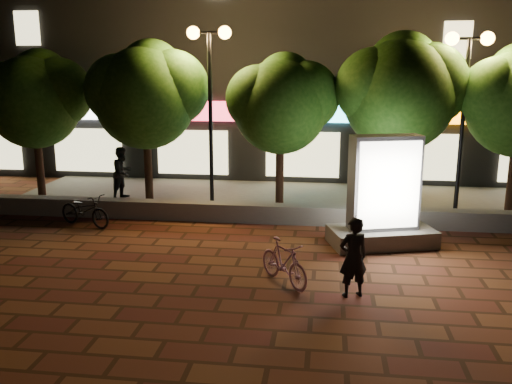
% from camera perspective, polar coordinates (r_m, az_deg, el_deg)
% --- Properties ---
extents(ground, '(80.00, 80.00, 0.00)m').
position_cam_1_polar(ground, '(11.26, -2.58, -8.75)').
color(ground, brown).
rests_on(ground, ground).
extents(retaining_wall, '(16.00, 0.45, 0.50)m').
position_cam_1_polar(retaining_wall, '(14.94, 0.07, -2.20)').
color(retaining_wall, slate).
rests_on(retaining_wall, ground).
extents(sidewalk, '(16.00, 5.00, 0.08)m').
position_cam_1_polar(sidewalk, '(17.40, 1.13, -0.72)').
color(sidewalk, slate).
rests_on(sidewalk, ground).
extents(building_block, '(28.00, 8.12, 11.30)m').
position_cam_1_polar(building_block, '(23.37, 3.01, 15.04)').
color(building_block, black).
rests_on(building_block, ground).
extents(tree_far_left, '(3.36, 2.80, 4.63)m').
position_cam_1_polar(tree_far_left, '(18.07, -22.00, 9.31)').
color(tree_far_left, '#301C13').
rests_on(tree_far_left, sidewalk).
extents(tree_left, '(3.60, 3.00, 4.89)m').
position_cam_1_polar(tree_left, '(16.64, -11.29, 10.27)').
color(tree_left, '#301C13').
rests_on(tree_left, sidewalk).
extents(tree_mid, '(3.24, 2.70, 4.50)m').
position_cam_1_polar(tree_mid, '(15.84, 2.77, 9.55)').
color(tree_mid, '#301C13').
rests_on(tree_mid, sidewalk).
extents(tree_right, '(3.72, 3.10, 5.07)m').
position_cam_1_polar(tree_right, '(15.89, 14.95, 10.40)').
color(tree_right, '#301C13').
rests_on(tree_right, sidewalk).
extents(street_lamp_left, '(1.26, 0.36, 5.18)m').
position_cam_1_polar(street_lamp_left, '(15.85, -4.86, 12.46)').
color(street_lamp_left, black).
rests_on(street_lamp_left, sidewalk).
extents(street_lamp_right, '(1.26, 0.36, 4.98)m').
position_cam_1_polar(street_lamp_right, '(15.92, 21.13, 11.17)').
color(street_lamp_right, black).
rests_on(street_lamp_right, sidewalk).
extents(ad_kiosk, '(2.68, 1.86, 2.63)m').
position_cam_1_polar(ad_kiosk, '(13.18, 13.16, -0.99)').
color(ad_kiosk, slate).
rests_on(ad_kiosk, ground).
extents(scooter_pink, '(1.28, 1.40, 0.89)m').
position_cam_1_polar(scooter_pink, '(10.73, 2.93, -7.34)').
color(scooter_pink, '#BF7BA3').
rests_on(scooter_pink, ground).
extents(rider, '(0.65, 0.55, 1.52)m').
position_cam_1_polar(rider, '(10.22, 10.13, -6.73)').
color(rider, black).
rests_on(rider, ground).
extents(scooter_parked, '(1.77, 1.15, 0.88)m').
position_cam_1_polar(scooter_parked, '(15.20, -17.46, -1.82)').
color(scooter_parked, black).
rests_on(scooter_parked, ground).
extents(pedestrian, '(0.83, 0.95, 1.64)m').
position_cam_1_polar(pedestrian, '(17.67, -13.75, 1.98)').
color(pedestrian, black).
rests_on(pedestrian, sidewalk).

